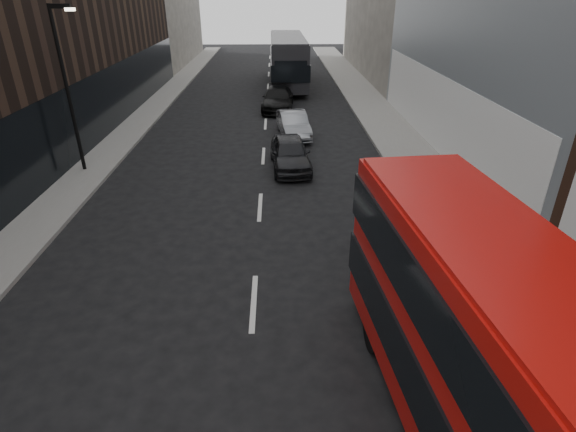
{
  "coord_description": "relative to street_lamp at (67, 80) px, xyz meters",
  "views": [
    {
      "loc": [
        0.68,
        -1.91,
        7.75
      ],
      "look_at": [
        0.95,
        8.32,
        2.5
      ],
      "focal_mm": 28.0,
      "sensor_mm": 36.0,
      "label": 1
    }
  ],
  "objects": [
    {
      "name": "street_lamp",
      "position": [
        0.0,
        0.0,
        0.0
      ],
      "size": [
        1.06,
        0.22,
        7.0
      ],
      "color": "black",
      "rests_on": "sidewalk_left"
    },
    {
      "name": "red_bus",
      "position": [
        12.47,
        -15.03,
        -1.83
      ],
      "size": [
        3.38,
        10.64,
        4.23
      ],
      "rotation": [
        0.0,
        0.0,
        0.09
      ],
      "color": "#B40F0B",
      "rests_on": "ground"
    },
    {
      "name": "car_c",
      "position": [
        9.03,
        11.74,
        -3.43
      ],
      "size": [
        2.39,
        5.26,
        1.49
      ],
      "primitive_type": "imported",
      "rotation": [
        0.0,
        0.0,
        -0.06
      ],
      "color": "black",
      "rests_on": "ground"
    },
    {
      "name": "grey_bus",
      "position": [
        9.95,
        20.46,
        -2.02
      ],
      "size": [
        3.06,
        12.55,
        4.03
      ],
      "rotation": [
        0.0,
        0.0,
        0.01
      ],
      "color": "black",
      "rests_on": "ground"
    },
    {
      "name": "sidewalk_right",
      "position": [
        15.72,
        7.0,
        -4.11
      ],
      "size": [
        3.0,
        80.0,
        0.15
      ],
      "primitive_type": "cube",
      "color": "slate",
      "rests_on": "ground"
    },
    {
      "name": "car_a",
      "position": [
        9.54,
        0.26,
        -3.44
      ],
      "size": [
        2.03,
        4.45,
        1.48
      ],
      "primitive_type": "imported",
      "rotation": [
        0.0,
        0.0,
        0.07
      ],
      "color": "black",
      "rests_on": "ground"
    },
    {
      "name": "sidewalk_left",
      "position": [
        0.22,
        7.0,
        -4.11
      ],
      "size": [
        2.0,
        80.0,
        0.15
      ],
      "primitive_type": "cube",
      "color": "slate",
      "rests_on": "ground"
    },
    {
      "name": "building_left_mid",
      "position": [
        -3.28,
        12.0,
        2.82
      ],
      "size": [
        5.0,
        24.0,
        14.0
      ],
      "primitive_type": "cube",
      "color": "black",
      "rests_on": "ground"
    },
    {
      "name": "car_b",
      "position": [
        9.88,
        5.35,
        -3.48
      ],
      "size": [
        2.0,
        4.42,
        1.41
      ],
      "primitive_type": "imported",
      "rotation": [
        0.0,
        0.0,
        0.12
      ],
      "color": "gray",
      "rests_on": "ground"
    }
  ]
}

